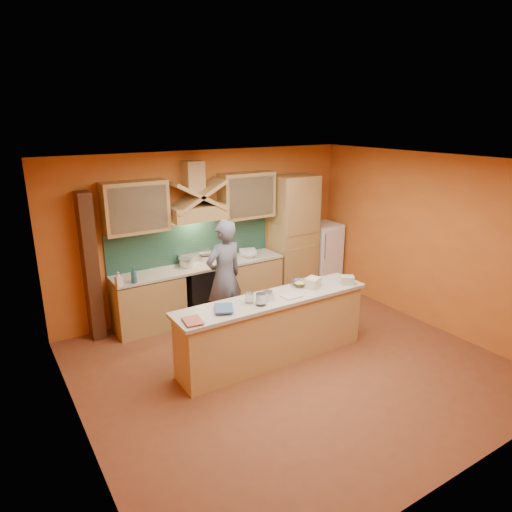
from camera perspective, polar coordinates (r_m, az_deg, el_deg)
floor at (r=6.57m, az=4.35°, el=-13.50°), size 5.50×5.00×0.01m
ceiling at (r=5.68m, az=5.00°, el=11.57°), size 5.50×5.00×0.01m
wall_back at (r=8.03m, az=-6.08°, el=3.06°), size 5.50×0.02×2.80m
wall_front at (r=4.42m, az=24.79°, el=-10.76°), size 5.50×0.02×2.80m
wall_left at (r=4.96m, az=-21.99°, el=-7.34°), size 0.02×5.00×2.80m
wall_right at (r=7.88m, az=20.90°, el=1.72°), size 0.02×5.00×2.80m
base_cabinet_left at (r=7.63m, az=-13.30°, el=-5.80°), size 1.10×0.60×0.86m
base_cabinet_right at (r=8.37m, az=-0.96°, el=-3.22°), size 1.10×0.60×0.86m
counter_top at (r=7.79m, az=-6.95°, el=-1.26°), size 3.00×0.62×0.04m
stove at (r=7.94m, az=-6.84°, el=-4.34°), size 0.60×0.58×0.90m
backsplash at (r=7.94m, az=-7.93°, el=1.69°), size 3.00×0.03×0.70m
range_hood at (r=7.60m, az=-7.37°, el=5.44°), size 0.92×0.50×0.24m
hood_chimney at (r=7.59m, az=-7.86°, el=9.85°), size 0.30×0.30×0.50m
upper_cabinet_left at (r=7.28m, az=-14.85°, el=5.93°), size 1.00×0.35×0.80m
upper_cabinet_right at (r=8.09m, az=-1.17°, el=7.59°), size 1.00×0.35×0.80m
pantry_column at (r=8.69m, az=4.67°, el=2.48°), size 0.80×0.60×2.30m
fridge at (r=9.28m, az=8.30°, el=0.11°), size 0.58×0.60×1.30m
trim_column_left at (r=7.33m, az=-19.97°, el=-1.35°), size 0.20×0.30×2.30m
island_body at (r=6.53m, az=2.14°, el=-9.31°), size 2.80×0.55×0.88m
island_top at (r=6.33m, az=2.19°, el=-5.42°), size 2.90×0.62×0.05m
person at (r=7.21m, az=-3.98°, el=-2.61°), size 0.72×0.53×1.82m
pot_large at (r=7.71m, az=-8.73°, el=-0.95°), size 0.27×0.27×0.15m
pot_small at (r=7.98m, az=-6.33°, el=-0.32°), size 0.23×0.23×0.12m
soap_bottle_a at (r=7.07m, az=-16.80°, el=-2.76°), size 0.11×0.11×0.21m
soap_bottle_b at (r=7.11m, az=-15.01°, el=-2.32°), size 0.11×0.11×0.25m
bowl_back at (r=8.14m, az=-0.87°, el=0.14°), size 0.29×0.29×0.08m
dish_rack at (r=8.27m, az=-1.03°, el=0.48°), size 0.35×0.31×0.10m
book_lower at (r=5.62m, az=-8.99°, el=-8.25°), size 0.25×0.31×0.03m
book_upper at (r=5.90m, az=-5.17°, el=-6.58°), size 0.35×0.39×0.02m
jar_large at (r=6.04m, az=0.61°, el=-5.44°), size 0.17×0.17×0.16m
jar_small at (r=6.11m, az=-0.81°, el=-5.26°), size 0.14×0.14×0.14m
kitchen_scale at (r=6.22m, az=1.51°, el=-5.01°), size 0.15×0.15×0.11m
mixing_bowl at (r=6.76m, az=5.65°, el=-3.41°), size 0.35×0.35×0.07m
cloth at (r=6.36m, az=4.44°, el=-5.01°), size 0.26×0.20×0.02m
grocery_bag_a at (r=6.70m, az=7.12°, el=-3.31°), size 0.27×0.25×0.14m
grocery_bag_b at (r=6.92m, az=11.30°, el=-2.96°), size 0.25×0.24×0.12m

